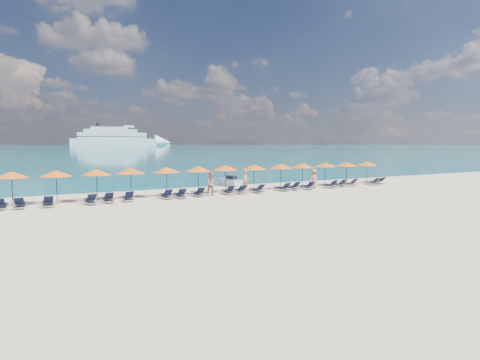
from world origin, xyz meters
name	(u,v)px	position (x,y,z in m)	size (l,w,h in m)	color
ground	(260,200)	(0.00, 0.00, 0.00)	(1400.00, 1400.00, 0.00)	beige
sea	(37,146)	(0.00, 660.00, 0.01)	(1600.00, 1300.00, 0.01)	#1FA9B2
cruise_ship	(123,139)	(100.14, 526.04, 9.47)	(132.08, 33.49, 36.38)	silver
sailboat_near	(168,145)	(173.92, 562.89, 1.27)	(6.74, 2.25, 12.36)	silver
sailboat_far	(150,145)	(154.40, 592.36, 1.28)	(6.83, 2.28, 12.51)	silver
jetski	(231,182)	(2.50, 9.57, 0.39)	(1.34, 2.79, 0.95)	silver
beachgoer_a	(246,182)	(1.11, 4.12, 0.92)	(0.67, 0.44, 1.85)	tan
beachgoer_b	(212,184)	(-2.02, 3.79, 0.94)	(0.91, 0.53, 1.88)	tan
beachgoer_c	(314,179)	(8.13, 4.32, 0.87)	(1.12, 0.52, 1.73)	tan
umbrella_0	(11,175)	(-15.27, 5.24, 2.02)	(2.10, 2.10, 2.28)	black
umbrella_1	(56,173)	(-12.68, 5.14, 2.02)	(2.10, 2.10, 2.28)	black
umbrella_2	(96,172)	(-10.14, 5.12, 2.02)	(2.10, 2.10, 2.28)	black
umbrella_3	(131,171)	(-7.76, 5.30, 2.02)	(2.10, 2.10, 2.28)	black
umbrella_4	(167,170)	(-5.11, 5.13, 2.02)	(2.10, 2.10, 2.28)	black
umbrella_5	(198,169)	(-2.60, 5.08, 2.02)	(2.10, 2.10, 2.28)	black
umbrella_6	(226,168)	(-0.09, 5.33, 2.02)	(2.10, 2.10, 2.28)	black
umbrella_7	(254,167)	(2.45, 5.10, 2.02)	(2.10, 2.10, 2.28)	black
umbrella_8	(281,166)	(5.18, 5.13, 2.02)	(2.10, 2.10, 2.28)	black
umbrella_9	(303,165)	(7.56, 5.22, 2.02)	(2.10, 2.10, 2.28)	black
umbrella_10	(325,165)	(10.17, 5.21, 2.02)	(2.10, 2.10, 2.28)	black
umbrella_11	(347,164)	(12.75, 5.15, 2.02)	(2.10, 2.10, 2.28)	black
umbrella_12	(367,163)	(15.42, 5.15, 2.02)	(2.10, 2.10, 2.28)	black
lounger_0	(1,206)	(-15.87, 4.12, 0.24)	(0.76, 1.75, 0.66)	silver
lounger_1	(20,205)	(-14.84, 4.00, 0.24)	(0.78, 1.75, 0.66)	silver
lounger_2	(48,203)	(-13.30, 3.91, 0.24)	(0.69, 1.72, 0.66)	silver
lounger_3	(90,201)	(-10.79, 3.81, 0.24)	(0.76, 1.75, 0.66)	silver
lounger_4	(108,199)	(-9.61, 4.04, 0.24)	(0.64, 1.71, 0.66)	silver
lounger_5	(128,198)	(-8.27, 4.02, 0.24)	(0.67, 1.72, 0.66)	silver
lounger_6	(166,195)	(-5.59, 3.97, 0.24)	(0.72, 1.73, 0.66)	silver
lounger_7	(180,195)	(-4.55, 3.83, 0.24)	(0.69, 1.72, 0.66)	silver
lounger_8	(198,193)	(-3.06, 4.02, 0.24)	(0.68, 1.72, 0.66)	silver
lounger_9	(228,191)	(-0.54, 4.05, 0.24)	(0.65, 1.71, 0.66)	silver
lounger_10	(240,191)	(0.52, 4.02, 0.24)	(0.76, 1.74, 0.66)	silver
lounger_11	(257,190)	(2.02, 3.85, 0.24)	(0.72, 1.73, 0.66)	silver
lounger_12	(283,188)	(4.55, 3.90, 0.24)	(0.73, 1.74, 0.66)	silver
lounger_13	(293,187)	(5.73, 4.12, 0.24)	(0.65, 1.71, 0.66)	silver
lounger_14	(308,187)	(7.11, 3.83, 0.24)	(0.77, 1.75, 0.66)	silver
lounger_15	(330,185)	(9.62, 3.82, 0.24)	(0.72, 1.73, 0.66)	silver
lounger_16	(339,184)	(10.84, 4.01, 0.24)	(0.68, 1.72, 0.66)	silver
lounger_17	(350,184)	(12.16, 4.03, 0.24)	(0.74, 1.74, 0.66)	silver
lounger_18	(372,183)	(14.83, 3.85, 0.24)	(0.67, 1.72, 0.66)	silver
lounger_19	(378,182)	(15.81, 4.03, 0.24)	(0.76, 1.75, 0.66)	silver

